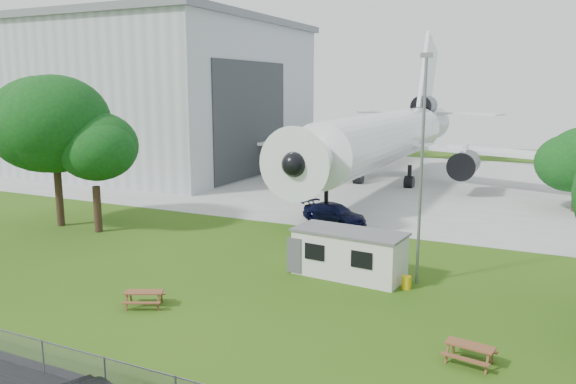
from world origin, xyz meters
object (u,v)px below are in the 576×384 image
at_px(hangar, 125,95).
at_px(picnic_west, 145,306).
at_px(picnic_east, 469,363).
at_px(site_cabin, 349,254).
at_px(airliner, 387,136).

bearing_deg(hangar, picnic_west, -47.88).
bearing_deg(picnic_east, site_cabin, 143.46).
bearing_deg(picnic_west, hangar, 106.02).
relative_size(picnic_west, picnic_east, 1.00).
relative_size(airliner, picnic_west, 26.52).
distance_m(airliner, picnic_west, 39.03).
xyz_separation_m(hangar, picnic_west, (35.09, -38.80, -9.41)).
distance_m(hangar, site_cabin, 52.85).
distance_m(airliner, site_cabin, 31.16).
xyz_separation_m(site_cabin, picnic_east, (7.54, -7.55, -1.31)).
distance_m(hangar, airliner, 36.21).
bearing_deg(hangar, site_cabin, -35.53).
bearing_deg(picnic_east, airliner, 118.92).
xyz_separation_m(picnic_west, picnic_east, (14.96, 0.91, 0.00)).
relative_size(airliner, site_cabin, 6.96).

